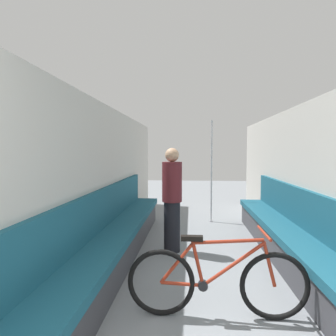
{
  "coord_description": "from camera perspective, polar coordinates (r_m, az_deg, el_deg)",
  "views": [
    {
      "loc": [
        -0.16,
        -0.45,
        1.53
      ],
      "look_at": [
        -0.4,
        2.65,
        1.35
      ],
      "focal_mm": 32.0,
      "sensor_mm": 36.0,
      "label": 1
    }
  ],
  "objects": [
    {
      "name": "wall_left",
      "position": [
        3.96,
        -14.71,
        -3.01
      ],
      "size": [
        0.1,
        9.73,
        2.21
      ],
      "primitive_type": "cube",
      "color": "beige",
      "rests_on": "ground"
    },
    {
      "name": "wall_right",
      "position": [
        4.08,
        27.82,
        -3.1
      ],
      "size": [
        0.1,
        9.73,
        2.21
      ],
      "primitive_type": "cube",
      "color": "beige",
      "rests_on": "ground"
    },
    {
      "name": "bench_seat_row_left",
      "position": [
        4.14,
        -10.44,
        -13.74
      ],
      "size": [
        0.5,
        5.41,
        1.01
      ],
      "color": "#3D3D42",
      "rests_on": "ground"
    },
    {
      "name": "bench_seat_row_right",
      "position": [
        4.23,
        23.51,
        -13.57
      ],
      "size": [
        0.5,
        5.41,
        1.01
      ],
      "color": "#3D3D42",
      "rests_on": "ground"
    },
    {
      "name": "bicycle",
      "position": [
        2.95,
        9.27,
        -20.58
      ],
      "size": [
        1.65,
        0.46,
        0.81
      ],
      "rotation": [
        0.0,
        0.0,
        -0.23
      ],
      "color": "black",
      "rests_on": "ground"
    },
    {
      "name": "grab_pole_near",
      "position": [
        6.48,
        8.28,
        -0.87
      ],
      "size": [
        0.08,
        0.08,
        2.19
      ],
      "color": "gray",
      "rests_on": "ground"
    },
    {
      "name": "passenger_standing",
      "position": [
        4.54,
        0.77,
        -5.84
      ],
      "size": [
        0.3,
        0.3,
        1.57
      ],
      "rotation": [
        0.0,
        0.0,
        2.26
      ],
      "color": "black",
      "rests_on": "ground"
    }
  ]
}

